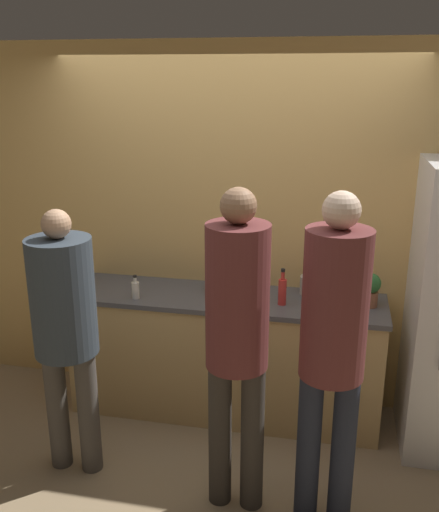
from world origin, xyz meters
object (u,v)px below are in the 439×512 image
Objects in this scene: fruit_bowl at (228,287)px; potted_plant at (370,288)px; bottle_dark at (327,286)px; bottle_clear at (135,289)px; person_left at (65,319)px; cup_white at (345,290)px; utensil_crock at (308,284)px; person_center at (237,329)px; person_right at (333,338)px; bottle_red at (282,291)px.

potted_plant reaches higher than fruit_bowl.
bottle_dark is at bearing 166.80° from potted_plant.
person_left is at bearing -106.78° from bottle_clear.
bottle_clear is at bearing 73.22° from person_left.
person_left is 17.53× the size of cup_white.
person_center is at bearing -106.00° from utensil_crock.
person_left reaches higher than bottle_clear.
bottle_dark is at bearing 31.48° from person_left.
person_left is at bearing -154.44° from potted_plant.
person_right reaches higher than person_left.
potted_plant reaches higher than bottle_clear.
person_left is at bearing -148.13° from cup_white.
potted_plant is at bearing 52.79° from person_center.
person_left is 1.74m from bottle_dark.
utensil_crock is at bearing 15.84° from bottle_clear.
person_center is 1.25m from cup_white.
person_left is 9.96× the size of bottle_clear.
utensil_crock reaches higher than bottle_clear.
person_left is at bearing -148.52° from bottle_dark.
utensil_crock is 0.25m from cup_white.
person_center is 6.03× the size of fruit_bowl.
person_left reaches higher than bottle_dark.
person_left is 1.67m from utensil_crock.
bottle_red reaches higher than cup_white.
person_left is at bearing -147.78° from bottle_red.
bottle_red reaches higher than fruit_bowl.
bottle_red reaches higher than bottle_dark.
bottle_red is (-0.16, -0.23, 0.03)m from utensil_crock.
bottle_dark is at bearing -143.69° from cup_white.
person_center is 1.14m from utensil_crock.
bottle_dark is (0.13, -0.07, 0.02)m from utensil_crock.
person_center is at bearing -76.40° from fruit_bowl.
fruit_bowl is 0.97m from potted_plant.
bottle_clear is (-0.84, 0.76, -0.13)m from person_center.
person_right is 6.33× the size of utensil_crock.
utensil_crock is 0.15m from bottle_dark.
person_center is 7.75× the size of bottle_dark.
bottle_clear is (-0.60, -0.26, 0.03)m from fruit_bowl.
person_left is 5.69× the size of utensil_crock.
person_right is 0.99m from potted_plant.
bottle_dark is at bearing 11.27° from bottle_clear.
person_left is 1.89m from cup_white.
bottle_dark reaches higher than fruit_bowl.
person_left reaches higher than fruit_bowl.
person_right reaches higher than fruit_bowl.
person_right reaches higher than person_center.
person_right is at bearing -87.09° from bottle_dark.
bottle_red is at bearing 5.71° from bottle_clear.
fruit_bowl is at bearing -172.60° from utensil_crock.
bottle_red is at bearing -21.44° from fruit_bowl.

